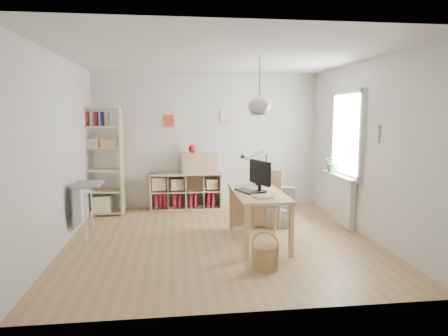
{
  "coord_description": "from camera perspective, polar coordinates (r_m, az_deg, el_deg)",
  "views": [
    {
      "loc": [
        -0.66,
        -5.79,
        1.88
      ],
      "look_at": [
        0.1,
        0.3,
        1.05
      ],
      "focal_mm": 32.0,
      "sensor_mm": 36.0,
      "label": 1
    }
  ],
  "objects": [
    {
      "name": "windowsill",
      "position": [
        7.05,
        16.37,
        -1.18
      ],
      "size": [
        0.22,
        1.2,
        0.06
      ],
      "primitive_type": "cube",
      "color": "silver",
      "rests_on": "radiator"
    },
    {
      "name": "ground",
      "position": [
        6.12,
        -0.59,
        -10.18
      ],
      "size": [
        4.5,
        4.5,
        0.0
      ],
      "primitive_type": "plane",
      "color": "#AA7E55",
      "rests_on": "ground"
    },
    {
      "name": "tall_bookshelf",
      "position": [
        7.75,
        -17.3,
        1.49
      ],
      "size": [
        0.8,
        0.38,
        2.0
      ],
      "color": "#DCB57E",
      "rests_on": "ground"
    },
    {
      "name": "cube_shelf",
      "position": [
        8.03,
        -5.64,
        -3.7
      ],
      "size": [
        1.4,
        0.38,
        0.72
      ],
      "color": "beige",
      "rests_on": "ground"
    },
    {
      "name": "monitor",
      "position": [
        5.82,
        5.14,
        -0.91
      ],
      "size": [
        0.21,
        0.52,
        0.46
      ],
      "rotation": [
        0.0,
        0.0,
        0.32
      ],
      "color": "black",
      "rests_on": "desk"
    },
    {
      "name": "drawer_chest",
      "position": [
        7.9,
        -3.6,
        0.69
      ],
      "size": [
        0.7,
        0.33,
        0.4
      ],
      "primitive_type": "cube",
      "rotation": [
        0.0,
        0.0,
        -0.02
      ],
      "color": "beige",
      "rests_on": "cube_shelf"
    },
    {
      "name": "room_shell",
      "position": [
        5.77,
        5.05,
        8.88
      ],
      "size": [
        4.5,
        4.5,
        4.5
      ],
      "color": "white",
      "rests_on": "ground"
    },
    {
      "name": "paper_tray",
      "position": [
        5.47,
        5.42,
        -4.09
      ],
      "size": [
        0.27,
        0.32,
        0.03
      ],
      "primitive_type": "cube",
      "rotation": [
        0.0,
        0.0,
        0.15
      ],
      "color": "silver",
      "rests_on": "desk"
    },
    {
      "name": "task_lamp",
      "position": [
        6.42,
        4.14,
        0.67
      ],
      "size": [
        0.48,
        0.18,
        0.51
      ],
      "color": "black",
      "rests_on": "desk"
    },
    {
      "name": "side_table",
      "position": [
        6.41,
        -19.43,
        -3.64
      ],
      "size": [
        0.4,
        0.55,
        0.85
      ],
      "color": "gray",
      "rests_on": "ground"
    },
    {
      "name": "potted_plant",
      "position": [
        7.3,
        15.32,
        0.8
      ],
      "size": [
        0.36,
        0.32,
        0.36
      ],
      "primitive_type": "imported",
      "rotation": [
        0.0,
        0.0,
        0.14
      ],
      "color": "#2A712B",
      "rests_on": "windowsill"
    },
    {
      "name": "radiator",
      "position": [
        7.15,
        16.61,
        -4.57
      ],
      "size": [
        0.1,
        0.8,
        0.8
      ],
      "primitive_type": "cube",
      "color": "silver",
      "rests_on": "ground"
    },
    {
      "name": "storage_chest",
      "position": [
        6.95,
        7.53,
        -6.33
      ],
      "size": [
        0.79,
        0.83,
        0.62
      ],
      "rotation": [
        0.0,
        0.0,
        -0.39
      ],
      "color": "#BABAB5",
      "rests_on": "ground"
    },
    {
      "name": "red_vase",
      "position": [
        7.87,
        -4.54,
        2.75
      ],
      "size": [
        0.15,
        0.15,
        0.17
      ],
      "primitive_type": "ellipsoid",
      "color": "#A7110D",
      "rests_on": "drawer_chest"
    },
    {
      "name": "keyboard",
      "position": [
        5.84,
        3.29,
        -3.34
      ],
      "size": [
        0.32,
        0.49,
        0.02
      ],
      "primitive_type": "cube",
      "rotation": [
        0.0,
        0.0,
        0.35
      ],
      "color": "black",
      "rests_on": "desk"
    },
    {
      "name": "wicker_basket",
      "position": [
        5.03,
        5.89,
        -12.45
      ],
      "size": [
        0.33,
        0.33,
        0.46
      ],
      "rotation": [
        0.0,
        0.0,
        -0.35
      ],
      "color": "olive",
      "rests_on": "ground"
    },
    {
      "name": "yarn_ball",
      "position": [
        6.31,
        5.07,
        -2.03
      ],
      "size": [
        0.14,
        0.14,
        0.14
      ],
      "primitive_type": "sphere",
      "color": "#4A091A",
      "rests_on": "desk"
    },
    {
      "name": "desk",
      "position": [
        5.9,
        4.9,
        -4.3
      ],
      "size": [
        0.7,
        1.5,
        0.75
      ],
      "color": "#DCB57E",
      "rests_on": "ground"
    },
    {
      "name": "chair",
      "position": [
        6.43,
        5.92,
        -4.18
      ],
      "size": [
        0.63,
        0.63,
        0.98
      ],
      "rotation": [
        0.0,
        0.0,
        -0.41
      ],
      "color": "gray",
      "rests_on": "ground"
    },
    {
      "name": "window_unit",
      "position": [
        7.02,
        17.23,
        4.66
      ],
      "size": [
        0.07,
        1.16,
        1.46
      ],
      "color": "white",
      "rests_on": "ground"
    }
  ]
}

